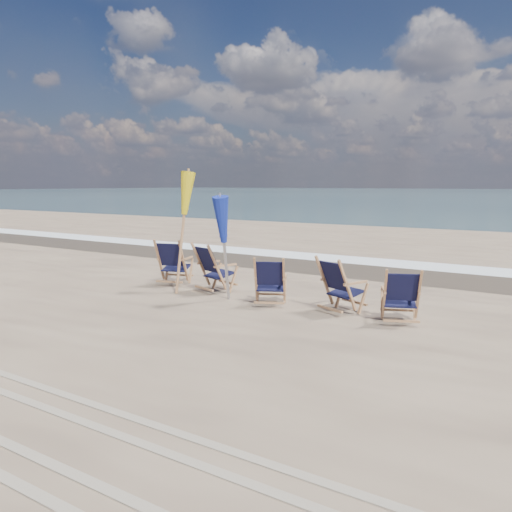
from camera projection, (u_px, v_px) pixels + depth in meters
The scene contains 9 objects.
surf_foam at pixel (368, 261), 14.23m from camera, with size 200.00×1.40×0.01m, color silver.
wet_sand_strip at pixel (349, 269), 12.96m from camera, with size 200.00×2.60×0.00m, color #42362A.
beach_chair_0 at pixel (184, 263), 10.69m from camera, with size 0.65×0.73×1.02m, color black, non-canonical shape.
beach_chair_1 at pixel (217, 270), 9.83m from camera, with size 0.65×0.73×1.02m, color black, non-canonical shape.
beach_chair_2 at pixel (284, 282), 8.87m from camera, with size 0.58×0.66×0.91m, color black, non-canonical shape.
beach_chair_3 at pixel (347, 288), 8.19m from camera, with size 0.63×0.70×0.98m, color black, non-canonical shape.
beach_chair_4 at pixel (419, 297), 7.69m from camera, with size 0.58×0.66×0.91m, color black, non-canonical shape.
umbrella_yellow at pixel (181, 199), 9.90m from camera, with size 0.30×0.30×2.42m.
umbrella_blue at pixel (225, 224), 9.16m from camera, with size 0.30×0.30×1.97m.
Camera 1 is at (4.67, -5.34, 2.18)m, focal length 35.00 mm.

